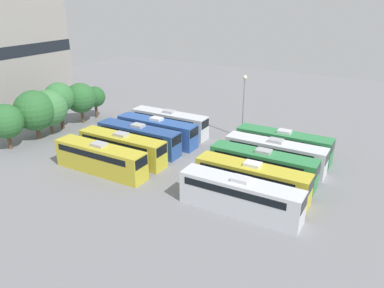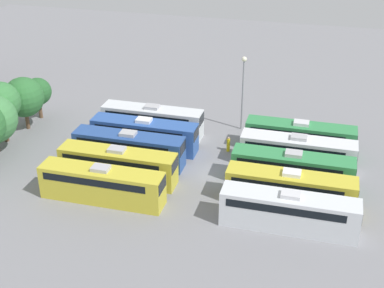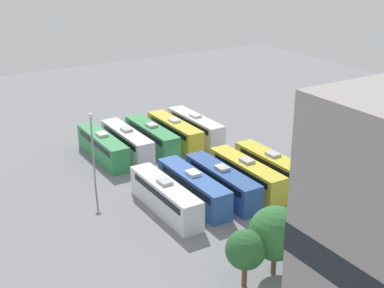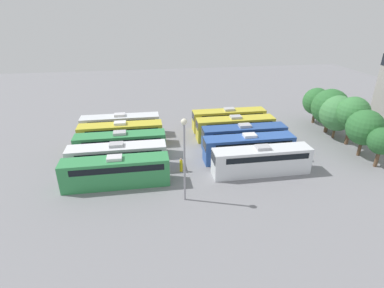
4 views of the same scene
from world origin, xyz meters
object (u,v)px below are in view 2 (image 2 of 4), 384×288
Objects in this scene: bus_3 at (297,152)px; bus_8 at (144,134)px; bus_7 at (129,148)px; tree_5 at (38,92)px; tree_3 at (0,102)px; bus_0 at (289,211)px; bus_6 at (118,164)px; worker_person at (228,145)px; tree_4 at (24,97)px; bus_9 at (152,120)px; bus_4 at (300,137)px; light_pole at (243,82)px; bus_5 at (102,184)px; bus_1 at (290,188)px; bus_2 at (292,168)px.

bus_3 is 1.00× the size of bus_8.
tree_5 reaches higher than bus_7.
bus_7 is 15.45m from tree_3.
bus_0 is at bearing -104.41° from tree_3.
bus_6 is at bearing 113.18° from bus_3.
bus_3 is 6.75× the size of worker_person.
bus_9 is at bearing -80.57° from tree_4.
bus_8 is 16.06m from tree_3.
bus_4 is 31.43m from tree_5.
worker_person is 7.80m from light_pole.
bus_7 is 6.75× the size of worker_person.
tree_4 is (1.20, 14.97, 2.20)m from bus_8.
tree_3 is (1.07, 15.13, 2.98)m from bus_7.
bus_3 is 1.84× the size of tree_4.
bus_8 is 1.84× the size of tree_4.
tree_4 reaches higher than bus_4.
bus_3 is at bearing -85.47° from tree_3.
bus_4 is 32.66m from tree_3.
bus_1 is at bearing -77.79° from bus_5.
tree_5 is at bearing 70.05° from bus_1.
bus_6 is 10.59m from bus_9.
tree_4 is at bearing 99.43° from bus_9.
bus_0 is 1.00× the size of bus_8.
tree_3 reaches higher than bus_7.
bus_3 is 18.14m from bus_6.
worker_person is at bearing -96.26° from tree_5.
bus_6 is 1.31× the size of light_pole.
bus_1 is 1.00× the size of bus_4.
bus_6 is 2.27× the size of tree_5.
bus_1 is 1.00× the size of bus_2.
bus_7 is (3.54, 0.20, 0.00)m from bus_6.
bus_2 and bus_8 have the same top height.
light_pole is (11.01, -9.82, 4.13)m from bus_7.
bus_4 is (3.46, 0.04, 0.00)m from bus_3.
bus_5 is 1.66× the size of tree_3.
bus_9 is at bearing 112.26° from light_pole.
bus_5 is 17.66m from tree_3.
tree_3 reaches higher than worker_person.
bus_4 is (14.28, 0.29, 0.00)m from bus_0.
tree_4 reaches higher than worker_person.
bus_5 is at bearing 152.13° from light_pole.
tree_4 reaches higher than bus_0.
tree_5 is (4.15, 31.42, 1.66)m from bus_3.
bus_1 is 1.66× the size of tree_3.
tree_3 is (1.06, 31.83, 2.98)m from bus_2.
bus_6 is 16.28m from tree_3.
bus_2 is 31.98m from tree_3.
light_pole reaches higher than bus_3.
bus_8 is 1.66× the size of tree_3.
bus_7 is (-0.00, 16.70, 0.00)m from bus_2.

